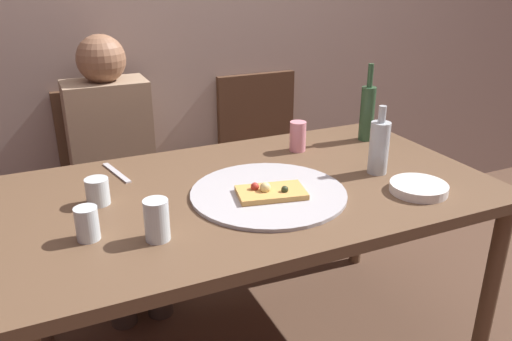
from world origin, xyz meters
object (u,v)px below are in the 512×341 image
at_px(chair_left, 112,173).
at_px(wine_glass, 157,220).
at_px(pizza_tray, 268,193).
at_px(tumbler_near, 87,224).
at_px(tumbler_far, 98,191).
at_px(pizza_slice_last, 270,192).
at_px(dining_table, 255,205).
at_px(wine_bottle, 367,112).
at_px(soda_can, 298,136).
at_px(table_knife, 116,173).
at_px(plate_stack, 419,188).
at_px(guest_in_sweater, 115,158).
at_px(chair_right, 265,149).
at_px(beer_bottle, 379,146).

bearing_deg(chair_left, wine_glass, 87.98).
xyz_separation_m(pizza_tray, wine_glass, (-0.41, -0.14, 0.05)).
distance_m(tumbler_near, tumbler_far, 0.23).
height_order(tumbler_near, tumbler_far, tumbler_near).
bearing_deg(pizza_slice_last, dining_table, 92.74).
height_order(pizza_tray, wine_bottle, wine_bottle).
distance_m(pizza_tray, pizza_slice_last, 0.03).
bearing_deg(wine_glass, chair_left, 87.98).
height_order(wine_bottle, soda_can, wine_bottle).
xyz_separation_m(pizza_tray, chair_left, (-0.37, 0.95, -0.22)).
relative_size(pizza_slice_last, soda_can, 1.98).
bearing_deg(table_knife, plate_stack, -135.41).
distance_m(pizza_slice_last, wine_bottle, 0.74).
bearing_deg(guest_in_sweater, tumbler_near, 75.94).
height_order(plate_stack, guest_in_sweater, guest_in_sweater).
distance_m(soda_can, plate_stack, 0.56).
height_order(chair_left, chair_right, same).
bearing_deg(wine_glass, chair_right, 52.03).
distance_m(wine_bottle, chair_right, 0.73).
height_order(pizza_slice_last, wine_glass, wine_glass).
relative_size(wine_glass, plate_stack, 0.62).
bearing_deg(chair_right, chair_left, 0.00).
height_order(wine_bottle, plate_stack, wine_bottle).
xyz_separation_m(pizza_tray, pizza_slice_last, (-0.01, -0.03, 0.02)).
height_order(pizza_tray, plate_stack, plate_stack).
xyz_separation_m(dining_table, chair_right, (0.45, 0.87, -0.15)).
relative_size(pizza_tray, table_knife, 2.36).
bearing_deg(pizza_slice_last, chair_right, 65.41).
xyz_separation_m(chair_right, guest_in_sweater, (-0.81, -0.15, 0.13)).
distance_m(chair_left, chair_right, 0.81).
xyz_separation_m(dining_table, soda_can, (0.31, 0.26, 0.13)).
height_order(dining_table, soda_can, soda_can).
xyz_separation_m(tumbler_near, chair_right, (1.02, 1.01, -0.27)).
distance_m(wine_bottle, guest_in_sweater, 1.12).
distance_m(beer_bottle, chair_right, 0.99).
height_order(soda_can, guest_in_sweater, guest_in_sweater).
bearing_deg(dining_table, pizza_tray, -81.90).
height_order(chair_right, guest_in_sweater, guest_in_sweater).
xyz_separation_m(dining_table, plate_stack, (0.48, -0.27, 0.09)).
relative_size(dining_table, wine_bottle, 4.94).
height_order(pizza_slice_last, tumbler_near, tumbler_near).
height_order(soda_can, table_knife, soda_can).
xyz_separation_m(tumbler_far, guest_in_sweater, (0.15, 0.64, -0.13)).
xyz_separation_m(dining_table, pizza_tray, (0.01, -0.08, 0.08)).
bearing_deg(pizza_tray, soda_can, 48.99).
xyz_separation_m(beer_bottle, guest_in_sweater, (-0.82, 0.79, -0.19)).
relative_size(tumbler_near, chair_right, 0.11).
bearing_deg(wine_bottle, soda_can, -179.98).
distance_m(pizza_slice_last, chair_right, 1.10).
height_order(beer_bottle, wine_glass, beer_bottle).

